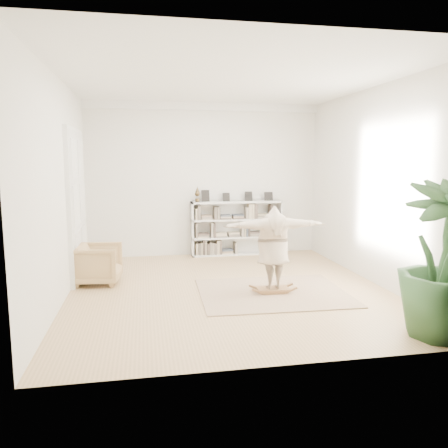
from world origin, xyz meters
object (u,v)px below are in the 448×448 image
Objects in this scene: bookshelf at (236,229)px; rocker_board at (273,289)px; armchair at (98,264)px; person at (273,245)px; houseplant at (444,260)px.

bookshelf is 4.01× the size of rocker_board.
armchair is 0.47× the size of person.
armchair is at bearing 160.34° from rocker_board.
bookshelf is 3.21m from person.
person is 0.86× the size of houseplant.
person is (0.00, 0.00, 0.77)m from rocker_board.
person is at bearing 126.44° from houseplant.
bookshelf is at bearing -50.23° from armchair.
houseplant is (1.56, -5.37, 0.38)m from bookshelf.
bookshelf reaches higher than person.
rocker_board is 0.77m from person.
rocker_board is at bearing 126.44° from houseplant.
houseplant is (4.60, -3.33, 0.64)m from armchair.
houseplant reaches higher than armchair.
bookshelf reaches higher than armchair.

